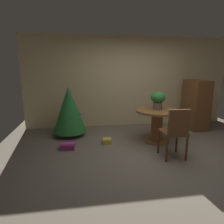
{
  "coord_description": "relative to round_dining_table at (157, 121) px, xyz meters",
  "views": [
    {
      "loc": [
        -1.39,
        -3.53,
        1.72
      ],
      "look_at": [
        -0.81,
        0.27,
        0.85
      ],
      "focal_mm": 31.69,
      "sensor_mm": 36.0,
      "label": 1
    }
  ],
  "objects": [
    {
      "name": "ground_plane",
      "position": [
        -0.32,
        -0.69,
        -0.49
      ],
      "size": [
        6.6,
        6.6,
        0.0
      ],
      "primitive_type": "plane",
      "color": "#756B5B"
    },
    {
      "name": "back_wall_panel",
      "position": [
        -0.32,
        1.51,
        0.81
      ],
      "size": [
        6.0,
        0.1,
        2.6
      ],
      "primitive_type": "cube",
      "color": "beige",
      "rests_on": "ground_plane"
    },
    {
      "name": "round_dining_table",
      "position": [
        0.0,
        0.0,
        0.0
      ],
      "size": [
        0.99,
        0.99,
        0.77
      ],
      "color": "brown",
      "rests_on": "ground_plane"
    },
    {
      "name": "flower_vase",
      "position": [
        0.02,
        0.06,
        0.51
      ],
      "size": [
        0.33,
        0.33,
        0.4
      ],
      "color": "#665B51",
      "rests_on": "round_dining_table"
    },
    {
      "name": "wooden_chair_near",
      "position": [
        0.0,
        -0.9,
        0.07
      ],
      "size": [
        0.44,
        0.44,
        0.99
      ],
      "color": "brown",
      "rests_on": "ground_plane"
    },
    {
      "name": "holiday_tree",
      "position": [
        -2.03,
        0.74,
        0.19
      ],
      "size": [
        0.84,
        0.84,
        1.26
      ],
      "color": "brown",
      "rests_on": "ground_plane"
    },
    {
      "name": "gift_box_gold",
      "position": [
        -1.17,
        0.06,
        -0.44
      ],
      "size": [
        0.23,
        0.26,
        0.11
      ],
      "color": "gold",
      "rests_on": "ground_plane"
    },
    {
      "name": "gift_box_purple",
      "position": [
        -2.03,
        -0.1,
        -0.43
      ],
      "size": [
        0.33,
        0.33,
        0.12
      ],
      "color": "#9E287A",
      "rests_on": "ground_plane"
    },
    {
      "name": "wooden_cabinet",
      "position": [
        1.48,
        0.87,
        0.19
      ],
      "size": [
        0.48,
        0.8,
        1.37
      ],
      "color": "brown",
      "rests_on": "ground_plane"
    },
    {
      "name": "potted_plant",
      "position": [
        0.79,
        0.63,
        -0.27
      ],
      "size": [
        0.35,
        0.35,
        0.43
      ],
      "color": "#4C382D",
      "rests_on": "ground_plane"
    }
  ]
}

